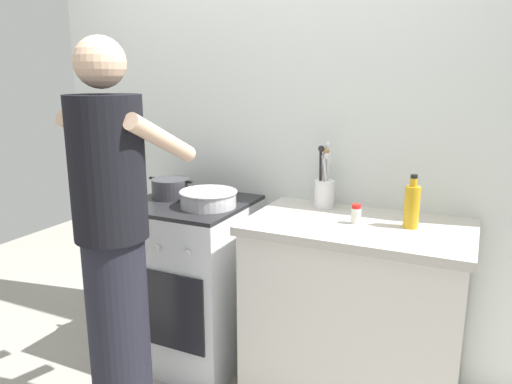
{
  "coord_description": "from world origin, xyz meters",
  "views": [
    {
      "loc": [
        1.03,
        -1.96,
        1.55
      ],
      "look_at": [
        0.05,
        0.12,
        1.0
      ],
      "focal_mm": 34.18,
      "sensor_mm": 36.0,
      "label": 1
    }
  ],
  "objects_px": {
    "stove_range": "(193,281)",
    "oil_bottle": "(412,206)",
    "person": "(114,246)",
    "spice_bottle": "(356,214)",
    "utensil_crock": "(324,187)",
    "pot": "(171,188)",
    "mixing_bowl": "(208,198)"
  },
  "relations": [
    {
      "from": "stove_range",
      "to": "person",
      "type": "bearing_deg",
      "value": -87.36
    },
    {
      "from": "spice_bottle",
      "to": "utensil_crock",
      "type": "bearing_deg",
      "value": 135.93
    },
    {
      "from": "utensil_crock",
      "to": "spice_bottle",
      "type": "relative_size",
      "value": 3.74
    },
    {
      "from": "person",
      "to": "oil_bottle",
      "type": "bearing_deg",
      "value": 31.11
    },
    {
      "from": "stove_range",
      "to": "oil_bottle",
      "type": "height_order",
      "value": "oil_bottle"
    },
    {
      "from": "pot",
      "to": "oil_bottle",
      "type": "xyz_separation_m",
      "value": [
        1.26,
        0.0,
        0.05
      ]
    },
    {
      "from": "spice_bottle",
      "to": "person",
      "type": "xyz_separation_m",
      "value": [
        -0.86,
        -0.62,
        -0.08
      ]
    },
    {
      "from": "mixing_bowl",
      "to": "oil_bottle",
      "type": "height_order",
      "value": "oil_bottle"
    },
    {
      "from": "spice_bottle",
      "to": "person",
      "type": "bearing_deg",
      "value": -144.44
    },
    {
      "from": "pot",
      "to": "spice_bottle",
      "type": "height_order",
      "value": "pot"
    },
    {
      "from": "oil_bottle",
      "to": "utensil_crock",
      "type": "bearing_deg",
      "value": 159.86
    },
    {
      "from": "oil_bottle",
      "to": "stove_range",
      "type": "bearing_deg",
      "value": -178.28
    },
    {
      "from": "utensil_crock",
      "to": "person",
      "type": "height_order",
      "value": "person"
    },
    {
      "from": "utensil_crock",
      "to": "oil_bottle",
      "type": "distance_m",
      "value": 0.48
    },
    {
      "from": "pot",
      "to": "mixing_bowl",
      "type": "xyz_separation_m",
      "value": [
        0.28,
        -0.07,
        -0.01
      ]
    },
    {
      "from": "spice_bottle",
      "to": "pot",
      "type": "bearing_deg",
      "value": 177.77
    },
    {
      "from": "mixing_bowl",
      "to": "oil_bottle",
      "type": "bearing_deg",
      "value": 4.49
    },
    {
      "from": "pot",
      "to": "utensil_crock",
      "type": "height_order",
      "value": "utensil_crock"
    },
    {
      "from": "pot",
      "to": "mixing_bowl",
      "type": "height_order",
      "value": "pot"
    },
    {
      "from": "utensil_crock",
      "to": "spice_bottle",
      "type": "xyz_separation_m",
      "value": [
        0.22,
        -0.21,
        -0.06
      ]
    },
    {
      "from": "person",
      "to": "pot",
      "type": "bearing_deg",
      "value": 104.46
    },
    {
      "from": "mixing_bowl",
      "to": "oil_bottle",
      "type": "relative_size",
      "value": 1.25
    },
    {
      "from": "stove_range",
      "to": "utensil_crock",
      "type": "xyz_separation_m",
      "value": [
        0.67,
        0.2,
        0.55
      ]
    },
    {
      "from": "stove_range",
      "to": "person",
      "type": "xyz_separation_m",
      "value": [
        0.03,
        -0.63,
        0.41
      ]
    },
    {
      "from": "mixing_bowl",
      "to": "person",
      "type": "height_order",
      "value": "person"
    },
    {
      "from": "utensil_crock",
      "to": "mixing_bowl",
      "type": "bearing_deg",
      "value": -155.73
    },
    {
      "from": "oil_bottle",
      "to": "person",
      "type": "xyz_separation_m",
      "value": [
        -1.09,
        -0.66,
        -0.14
      ]
    },
    {
      "from": "oil_bottle",
      "to": "person",
      "type": "bearing_deg",
      "value": -148.89
    },
    {
      "from": "stove_range",
      "to": "spice_bottle",
      "type": "height_order",
      "value": "spice_bottle"
    },
    {
      "from": "stove_range",
      "to": "person",
      "type": "distance_m",
      "value": 0.75
    },
    {
      "from": "spice_bottle",
      "to": "oil_bottle",
      "type": "distance_m",
      "value": 0.24
    },
    {
      "from": "stove_range",
      "to": "utensil_crock",
      "type": "distance_m",
      "value": 0.89
    }
  ]
}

